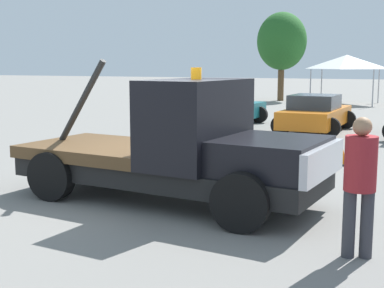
{
  "coord_description": "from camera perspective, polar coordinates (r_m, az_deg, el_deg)",
  "views": [
    {
      "loc": [
        4.19,
        -8.33,
        2.42
      ],
      "look_at": [
        0.5,
        0.0,
        1.05
      ],
      "focal_mm": 50.0,
      "sensor_mm": 36.0,
      "label": 1
    }
  ],
  "objects": [
    {
      "name": "tree_left",
      "position": [
        35.91,
        9.56,
        10.73
      ],
      "size": [
        3.22,
        3.22,
        5.75
      ],
      "color": "brown",
      "rests_on": "ground"
    },
    {
      "name": "parked_car_orange",
      "position": [
        19.62,
        13.02,
        3.15
      ],
      "size": [
        2.46,
        4.37,
        1.34
      ],
      "rotation": [
        0.0,
        0.0,
        1.53
      ],
      "color": "orange",
      "rests_on": "ground"
    },
    {
      "name": "traffic_cone",
      "position": [
        13.38,
        15.57,
        -1.08
      ],
      "size": [
        0.4,
        0.4,
        0.55
      ],
      "color": "black",
      "rests_on": "ground"
    },
    {
      "name": "canopy_tent_white",
      "position": [
        33.58,
        16.15,
        8.41
      ],
      "size": [
        3.57,
        3.57,
        2.94
      ],
      "color": "#9E9EA3",
      "rests_on": "ground"
    },
    {
      "name": "tow_truck",
      "position": [
        9.27,
        -0.98,
        -0.73
      ],
      "size": [
        5.79,
        2.65,
        2.51
      ],
      "rotation": [
        0.0,
        0.0,
        -0.1
      ],
      "color": "black",
      "rests_on": "ground"
    },
    {
      "name": "ground_plane",
      "position": [
        9.63,
        -2.73,
        -6.01
      ],
      "size": [
        160.0,
        160.0,
        0.0
      ],
      "primitive_type": "plane",
      "color": "gray"
    },
    {
      "name": "parked_car_teal",
      "position": [
        21.07,
        3.58,
        3.72
      ],
      "size": [
        2.55,
        4.53,
        1.34
      ],
      "rotation": [
        0.0,
        0.0,
        1.5
      ],
      "color": "#196670",
      "rests_on": "ground"
    },
    {
      "name": "person_near_truck",
      "position": [
        6.93,
        17.48,
        -3.43
      ],
      "size": [
        0.4,
        0.4,
        1.78
      ],
      "rotation": [
        0.0,
        0.0,
        1.9
      ],
      "color": "#38383D",
      "rests_on": "ground"
    }
  ]
}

